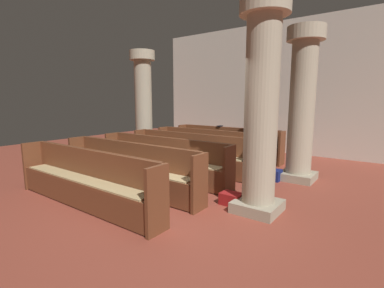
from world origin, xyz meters
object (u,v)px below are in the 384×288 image
pillar_far_side (143,102)px  kneeler_box_navy (273,175)px  pew_row_2 (189,151)px  pew_row_0 (227,142)px  pillar_aisle_rear (261,104)px  pew_row_1 (210,146)px  pew_row_4 (129,166)px  hymn_book (220,126)px  lectern (266,143)px  pillar_aisle_side (302,103)px  pew_row_3 (162,158)px  pew_row_5 (84,177)px  kneeler_box_red (231,199)px

pillar_far_side → kneeler_box_navy: (4.66, -0.39, -1.67)m
pew_row_2 → pew_row_0: bearing=90.0°
pillar_aisle_rear → kneeler_box_navy: 2.62m
pillar_far_side → kneeler_box_navy: 4.97m
pew_row_1 → pew_row_4: bearing=-90.0°
hymn_book → pew_row_4: bearing=-84.9°
pew_row_2 → lectern: (0.94, 2.98, -0.07)m
pew_row_0 → lectern: bearing=44.9°
pew_row_0 → pew_row_2: size_ratio=1.00×
pew_row_2 → pillar_far_side: size_ratio=1.06×
pillar_aisle_side → hymn_book: bearing=154.7°
pew_row_3 → pillar_far_side: size_ratio=1.06×
pew_row_3 → pillar_aisle_rear: (2.59, -0.48, 1.27)m
pillar_aisle_rear → kneeler_box_navy: size_ratio=9.68×
pew_row_0 → pew_row_5: 5.12m
pew_row_0 → pillar_aisle_rear: pillar_aisle_rear is taller
pew_row_2 → pillar_aisle_rear: (2.59, -1.50, 1.27)m
pew_row_4 → pillar_far_side: (-2.54, 2.90, 1.27)m
pew_row_0 → pew_row_3: bearing=-90.0°
pew_row_1 → kneeler_box_navy: pew_row_1 is taller
pew_row_1 → pew_row_2: size_ratio=1.00×
pew_row_3 → pillar_aisle_rear: 2.92m
pew_row_5 → pew_row_2: bearing=90.0°
pew_row_0 → kneeler_box_red: pew_row_0 is taller
pew_row_1 → lectern: 2.17m
pew_row_3 → lectern: (0.94, 4.00, -0.07)m
pew_row_3 → pew_row_5: (0.00, -2.05, 0.00)m
pillar_aisle_side → hymn_book: size_ratio=17.36×
pew_row_1 → pillar_aisle_rear: 3.83m
pew_row_4 → pillar_aisle_rear: 2.93m
pew_row_1 → pew_row_2: same height
lectern → kneeler_box_navy: (1.19, -2.52, -0.33)m
pew_row_4 → pillar_aisle_side: 4.07m
pillar_aisle_rear → lectern: size_ratio=3.18×
pew_row_1 → hymn_book: hymn_book is taller
pew_row_4 → pillar_aisle_side: pillar_aisle_side is taller
pew_row_5 → pillar_far_side: size_ratio=1.06×
pew_row_5 → lectern: size_ratio=3.35×
pew_row_4 → hymn_book: size_ratio=18.32×
pew_row_4 → kneeler_box_red: size_ratio=9.57×
pillar_aisle_side → lectern: 3.02m
pew_row_5 → pillar_far_side: pillar_far_side is taller
pew_row_3 → kneeler_box_navy: (2.13, 1.49, -0.40)m
pillar_aisle_side → pillar_far_side: same height
pillar_far_side → pew_row_0: bearing=25.1°
pew_row_4 → lectern: (0.94, 5.03, -0.07)m
pew_row_2 → pillar_aisle_side: size_ratio=1.06×
pew_row_1 → pillar_far_side: 2.84m
pillar_aisle_rear → hymn_book: (-2.97, 3.74, -0.79)m
hymn_book → lectern: bearing=29.5°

